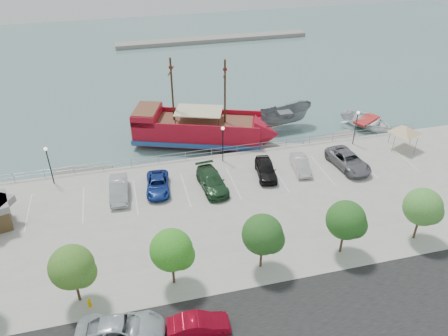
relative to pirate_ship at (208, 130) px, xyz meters
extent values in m
plane|color=slate|center=(0.35, -12.41, -1.89)|extent=(160.00, 160.00, 0.00)
cube|color=black|center=(0.35, -28.41, -0.88)|extent=(100.00, 8.00, 0.04)
cube|color=#9A988C|center=(0.35, -22.41, -0.88)|extent=(100.00, 4.00, 0.05)
cylinder|color=gray|center=(0.35, -4.61, 0.06)|extent=(50.00, 0.06, 0.06)
cylinder|color=gray|center=(0.35, -4.61, -0.34)|extent=(50.00, 0.06, 0.06)
cube|color=gray|center=(10.35, 42.59, -1.49)|extent=(40.00, 3.00, 0.80)
cube|color=#A30B1E|center=(-1.22, 0.44, -0.09)|extent=(15.90, 9.64, 2.47)
cube|color=#1F4B8D|center=(-1.22, 0.44, -0.90)|extent=(16.26, 10.01, 0.57)
cone|color=#A30B1E|center=(6.64, -2.41, -0.09)|extent=(4.41, 5.32, 4.56)
cube|color=#A30B1E|center=(-7.02, 2.55, 1.81)|extent=(4.30, 5.43, 1.33)
cube|color=brown|center=(-7.02, 2.55, 2.52)|extent=(3.99, 5.01, 0.11)
cube|color=brown|center=(-0.77, 0.28, 1.19)|extent=(13.03, 8.14, 0.14)
cube|color=#A30B1E|center=(-0.44, 2.58, 1.48)|extent=(14.34, 5.36, 0.66)
cube|color=#A30B1E|center=(-1.99, -1.70, 1.48)|extent=(14.34, 5.36, 0.66)
cylinder|color=#382111|center=(1.91, -0.69, 5.04)|extent=(0.29, 0.29, 7.79)
cylinder|color=#382111|center=(-3.89, 1.41, 5.04)|extent=(0.29, 0.29, 7.79)
cylinder|color=#382111|center=(1.91, -0.69, 7.41)|extent=(1.10, 2.72, 0.13)
cylinder|color=#382111|center=(-3.89, 1.41, 7.41)|extent=(1.10, 2.72, 0.13)
cube|color=beige|center=(-1.04, 0.38, 2.57)|extent=(6.41, 5.27, 0.11)
cylinder|color=#382111|center=(7.26, -2.64, 1.05)|extent=(2.27, 0.95, 0.56)
imported|color=slate|center=(10.66, 1.98, -0.45)|extent=(7.73, 3.60, 2.89)
imported|color=white|center=(21.19, -0.66, -1.17)|extent=(7.78, 8.52, 1.44)
cube|color=slate|center=(-15.00, -3.21, -1.71)|extent=(6.57, 2.94, 0.36)
cube|color=#98958E|center=(7.52, -3.21, -1.69)|extent=(7.21, 4.07, 0.40)
cube|color=gray|center=(15.03, -3.21, -1.68)|extent=(7.70, 3.88, 0.42)
cylinder|color=slate|center=(20.74, -6.56, 0.14)|extent=(0.09, 0.09, 2.07)
cylinder|color=slate|center=(22.98, -7.53, 0.14)|extent=(0.09, 0.09, 2.07)
cylinder|color=slate|center=(19.76, -8.80, 0.14)|extent=(0.09, 0.09, 2.07)
cylinder|color=slate|center=(22.01, -9.78, 0.14)|extent=(0.09, 0.09, 2.07)
pyramid|color=silver|center=(21.37, -8.17, 1.98)|extent=(5.21, 5.21, 0.85)
imported|color=#ADB7BC|center=(-11.79, -26.47, -0.07)|extent=(6.24, 3.58, 1.64)
imported|color=maroon|center=(-6.68, -27.25, -0.18)|extent=(4.40, 1.83, 1.42)
cylinder|color=#EFB600|center=(-13.92, -23.21, -0.57)|extent=(0.25, 0.25, 0.64)
sphere|color=#EFB600|center=(-13.92, -23.21, -0.23)|extent=(0.28, 0.28, 0.28)
cylinder|color=black|center=(-17.65, -5.91, 1.11)|extent=(0.12, 0.12, 4.00)
sphere|color=#FFF2CC|center=(-17.65, -5.91, 3.21)|extent=(0.36, 0.36, 0.36)
cylinder|color=black|center=(0.35, -5.91, 1.11)|extent=(0.12, 0.12, 4.00)
sphere|color=#FFF2CC|center=(0.35, -5.91, 3.21)|extent=(0.36, 0.36, 0.36)
cylinder|color=black|center=(16.35, -5.91, 1.11)|extent=(0.12, 0.12, 4.00)
sphere|color=#FFF2CC|center=(16.35, -5.91, 3.21)|extent=(0.36, 0.36, 0.36)
cylinder|color=#473321|center=(-14.65, -22.41, 0.21)|extent=(0.20, 0.20, 2.20)
sphere|color=#3B6621|center=(-14.65, -22.41, 2.51)|extent=(3.20, 3.20, 3.20)
sphere|color=#3B6621|center=(-14.05, -22.71, 2.11)|extent=(2.20, 2.20, 2.20)
cylinder|color=#473321|center=(-7.65, -22.41, 0.21)|extent=(0.20, 0.20, 2.20)
sphere|color=#2E771C|center=(-7.65, -22.41, 2.51)|extent=(3.20, 3.20, 3.20)
sphere|color=#2E771C|center=(-7.05, -22.71, 2.11)|extent=(2.20, 2.20, 2.20)
cylinder|color=#473321|center=(-0.65, -22.41, 0.21)|extent=(0.20, 0.20, 2.20)
sphere|color=#214C1B|center=(-0.65, -22.41, 2.51)|extent=(3.20, 3.20, 3.20)
sphere|color=#214C1B|center=(-0.05, -22.71, 2.11)|extent=(2.20, 2.20, 2.20)
cylinder|color=#473321|center=(6.35, -22.41, 0.21)|extent=(0.20, 0.20, 2.20)
sphere|color=#21511B|center=(6.35, -22.41, 2.51)|extent=(3.20, 3.20, 3.20)
sphere|color=#21511B|center=(6.95, -22.71, 2.11)|extent=(2.20, 2.20, 2.20)
cylinder|color=#473321|center=(13.35, -22.41, 0.21)|extent=(0.20, 0.20, 2.20)
sphere|color=#407A2F|center=(13.35, -22.41, 2.51)|extent=(3.20, 3.20, 3.20)
sphere|color=#407A2F|center=(13.95, -22.71, 2.11)|extent=(2.20, 2.20, 2.20)
imported|color=#AAACAE|center=(-11.17, -9.82, -0.08)|extent=(1.94, 4.99, 1.62)
imported|color=navy|center=(-7.33, -9.77, -0.21)|extent=(2.75, 5.09, 1.36)
imported|color=#214325|center=(-1.97, -10.70, -0.08)|extent=(2.76, 5.77, 1.62)
imported|color=black|center=(4.04, -9.88, -0.08)|extent=(2.60, 4.99, 1.62)
imported|color=silver|center=(8.03, -9.73, -0.19)|extent=(2.04, 4.42, 1.40)
imported|color=slate|center=(13.26, -10.45, -0.07)|extent=(3.45, 6.21, 1.64)
camera|label=1|loc=(-9.69, -46.29, 24.66)|focal=35.00mm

